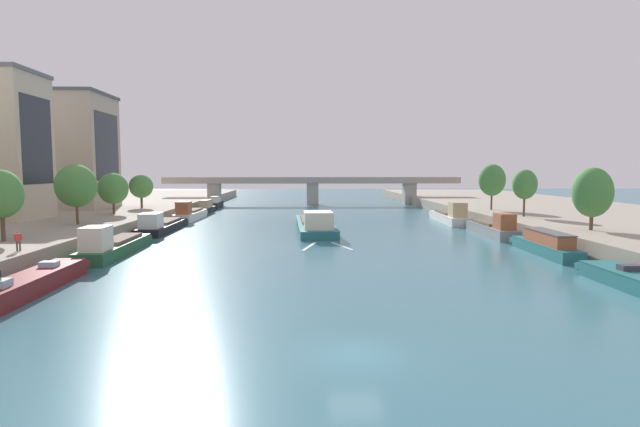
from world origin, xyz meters
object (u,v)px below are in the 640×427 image
at_px(barge_midriver, 315,224).
at_px(moored_boat_left_midway, 161,225).
at_px(tree_right_midway, 492,180).
at_px(moored_boat_left_end, 31,283).
at_px(tree_right_distant, 525,184).
at_px(tree_right_end_of_row, 593,192).
at_px(moored_boat_left_far, 206,207).
at_px(tree_left_end_of_row, 1,194).
at_px(moored_boat_left_second, 113,246).
at_px(moored_boat_left_lone, 190,214).
at_px(moored_boat_right_end, 546,244).
at_px(moored_boat_right_upstream, 450,216).
at_px(tree_left_by_lamp, 141,186).
at_px(bridge_far, 312,187).
at_px(tree_left_second, 113,189).
at_px(person_on_quay, 18,240).
at_px(moored_boat_left_gap_after, 216,203).
at_px(tree_left_past_mid, 76,186).
at_px(moored_boat_right_midway, 492,228).

xyz_separation_m(barge_midriver, moored_boat_left_midway, (-21.10, -0.39, -0.06)).
xyz_separation_m(barge_midriver, tree_right_midway, (28.69, 10.28, 5.87)).
bearing_deg(moored_boat_left_end, tree_right_distant, 34.01).
height_order(barge_midriver, tree_right_end_of_row, tree_right_end_of_row).
bearing_deg(moored_boat_left_far, tree_right_end_of_row, -43.44).
bearing_deg(tree_left_end_of_row, moored_boat_left_second, 25.25).
relative_size(moored_boat_left_lone, moored_boat_right_end, 1.11).
bearing_deg(moored_boat_right_upstream, moored_boat_left_second, -144.94).
relative_size(moored_boat_left_lone, moored_boat_left_far, 1.37).
bearing_deg(tree_right_midway, moored_boat_right_upstream, -179.06).
relative_size(tree_left_by_lamp, bridge_far, 0.08).
relative_size(tree_left_second, person_on_quay, 3.68).
height_order(moored_boat_left_gap_after, bridge_far, bridge_far).
height_order(moored_boat_left_second, tree_left_by_lamp, tree_left_by_lamp).
height_order(moored_boat_left_far, bridge_far, bridge_far).
xyz_separation_m(moored_boat_left_far, tree_left_end_of_row, (-7.99, -53.73, 5.23)).
bearing_deg(bridge_far, tree_left_past_mid, -115.23).
relative_size(bridge_far, person_on_quay, 43.96).
bearing_deg(moored_boat_right_end, tree_right_midway, 78.72).
xyz_separation_m(moored_boat_left_second, tree_right_midway, (49.15, 29.86, 5.82)).
bearing_deg(tree_left_by_lamp, tree_right_end_of_row, -30.22).
xyz_separation_m(moored_boat_left_second, moored_boat_right_upstream, (42.40, 29.75, 0.06)).
height_order(barge_midriver, person_on_quay, person_on_quay).
height_order(tree_left_end_of_row, person_on_quay, tree_left_end_of_row).
distance_m(moored_boat_right_end, tree_left_past_mid, 52.51).
relative_size(moored_boat_left_lone, tree_left_second, 2.35).
bearing_deg(bridge_far, tree_left_by_lamp, -129.99).
xyz_separation_m(moored_boat_left_lone, moored_boat_left_gap_after, (-0.18, 26.68, 0.08)).
relative_size(moored_boat_left_second, moored_boat_left_gap_after, 1.41).
height_order(moored_boat_right_end, tree_left_end_of_row, tree_left_end_of_row).
height_order(moored_boat_left_end, tree_right_end_of_row, tree_right_end_of_row).
bearing_deg(tree_right_distant, tree_left_by_lamp, 162.45).
distance_m(moored_boat_left_gap_after, tree_right_midway, 59.48).
xyz_separation_m(moored_boat_left_end, moored_boat_right_end, (43.04, 14.12, 0.34)).
distance_m(moored_boat_left_midway, tree_right_midway, 51.27).
xyz_separation_m(moored_boat_left_midway, tree_left_end_of_row, (-7.66, -23.11, 5.42)).
distance_m(tree_left_by_lamp, bridge_far, 46.46).
bearing_deg(bridge_far, moored_boat_left_gap_after, -155.17).
relative_size(moored_boat_right_midway, moored_boat_right_upstream, 0.88).
distance_m(tree_left_end_of_row, bridge_far, 81.54).
bearing_deg(moored_boat_left_second, moored_boat_right_end, -1.27).
xyz_separation_m(tree_left_past_mid, tree_left_second, (-0.72, 13.52, -0.83)).
relative_size(barge_midriver, person_on_quay, 14.53).
distance_m(tree_right_distant, tree_right_midway, 11.68).
relative_size(barge_midriver, tree_left_second, 3.95).
height_order(moored_boat_right_end, tree_left_by_lamp, tree_left_by_lamp).
bearing_deg(tree_right_midway, moored_boat_left_lone, 173.61).
height_order(moored_boat_left_end, tree_left_past_mid, tree_left_past_mid).
distance_m(barge_midriver, tree_left_by_lamp, 34.06).
distance_m(barge_midriver, tree_left_past_mid, 30.44).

